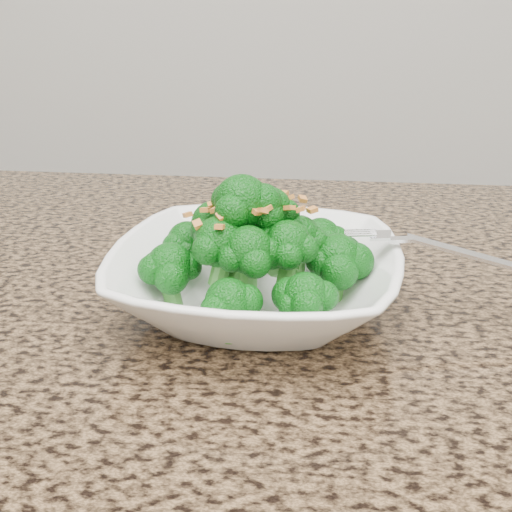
# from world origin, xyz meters

# --- Properties ---
(granite_counter) EXTENTS (1.64, 1.04, 0.03)m
(granite_counter) POSITION_xyz_m (0.00, 0.30, 0.89)
(granite_counter) COLOR brown
(granite_counter) RESTS_ON cabinet
(bowl) EXTENTS (0.25, 0.25, 0.06)m
(bowl) POSITION_xyz_m (0.04, 0.40, 0.93)
(bowl) COLOR white
(bowl) RESTS_ON granite_counter
(broccoli_pile) EXTENTS (0.21, 0.21, 0.07)m
(broccoli_pile) POSITION_xyz_m (0.04, 0.40, 0.99)
(broccoli_pile) COLOR #0A5E0E
(broccoli_pile) RESTS_ON bowl
(garlic_topping) EXTENTS (0.12, 0.12, 0.01)m
(garlic_topping) POSITION_xyz_m (0.04, 0.40, 1.03)
(garlic_topping) COLOR orange
(garlic_topping) RESTS_ON broccoli_pile
(fork) EXTENTS (0.17, 0.04, 0.01)m
(fork) POSITION_xyz_m (0.16, 0.41, 0.96)
(fork) COLOR silver
(fork) RESTS_ON bowl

